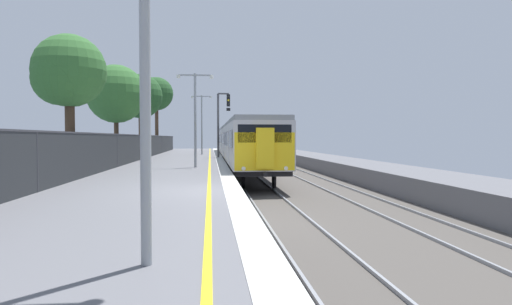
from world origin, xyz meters
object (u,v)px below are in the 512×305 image
Objects in this scene: background_tree_right at (141,97)px; platform_lamp_far at (202,120)px; commuter_train_at_platform at (237,142)px; platform_lamp_mid at (195,111)px; signal_gantry at (221,117)px; background_tree_centre at (67,74)px; background_tree_back at (156,95)px; background_tree_left at (116,96)px; platform_lamp_near at (145,5)px.

platform_lamp_far is at bearing 19.00° from background_tree_right.
commuter_train_at_platform is 8.01× the size of platform_lamp_mid.
signal_gantry is 0.86× the size of background_tree_centre.
platform_lamp_far is 0.93× the size of background_tree_centre.
background_tree_right is 0.89× the size of background_tree_back.
platform_lamp_mid is 7.19m from background_tree_centre.
background_tree_centre is 21.98m from background_tree_right.
background_tree_left is (-5.64, 7.04, 1.47)m from platform_lamp_mid.
background_tree_back reaches higher than platform_lamp_mid.
background_tree_right is at bearing -161.00° from platform_lamp_far.
platform_lamp_near is at bearing -90.00° from platform_lamp_mid.
platform_lamp_near is 27.02m from background_tree_left.
commuter_train_at_platform is at bearing 58.98° from signal_gantry.
background_tree_back reaches higher than background_tree_right.
background_tree_centre is 0.83× the size of background_tree_right.
platform_lamp_far is at bearing 65.39° from background_tree_left.
background_tree_right is 9.27m from background_tree_back.
background_tree_back is (0.20, 31.16, 1.98)m from background_tree_centre.
platform_lamp_near is 37.26m from background_tree_right.
background_tree_back is at bearing 126.39° from commuter_train_at_platform.
background_tree_left is 1.08× the size of background_tree_centre.
platform_lamp_far is 0.86× the size of background_tree_left.
background_tree_left is 10.43m from background_tree_right.
signal_gantry is 9.37m from background_tree_left.
background_tree_back is (-5.23, 46.00, 3.11)m from platform_lamp_near.
background_tree_right is at bearing 98.55° from platform_lamp_near.
platform_lamp_far is 0.77× the size of background_tree_right.
platform_lamp_far reaches higher than signal_gantry.
platform_lamp_near is 0.75× the size of background_tree_right.
background_tree_back reaches higher than platform_lamp_near.
platform_lamp_mid is at bearing -97.79° from signal_gantry.
platform_lamp_mid is (-3.22, -15.17, 1.81)m from commuter_train_at_platform.
signal_gantry is 32.10m from platform_lamp_near.
platform_lamp_near is 15.84m from background_tree_centre.
background_tree_left reaches higher than background_tree_centre.
platform_lamp_near is 19.35m from platform_lamp_mid.
background_tree_left is 11.56m from background_tree_centre.
signal_gantry is at bearing 67.39° from background_tree_centre.
signal_gantry is 1.04× the size of platform_lamp_mid.
platform_lamp_far is 24.50m from background_tree_centre.
platform_lamp_far is (-1.74, 6.65, 0.06)m from signal_gantry.
platform_lamp_near is at bearing -95.33° from commuter_train_at_platform.
platform_lamp_mid is 0.61× the size of background_tree_back.
commuter_train_at_platform is 6.68× the size of background_tree_centre.
platform_lamp_near is at bearing -93.10° from signal_gantry.
signal_gantry reaches higher than platform_lamp_mid.
platform_lamp_mid is at bearing -90.00° from platform_lamp_far.
background_tree_back reaches higher than background_tree_centre.
commuter_train_at_platform is 15.15m from background_tree_back.
background_tree_back is at bearing 101.11° from platform_lamp_mid.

